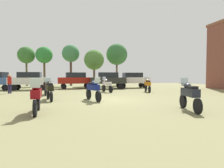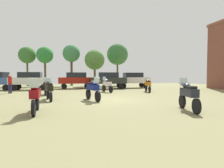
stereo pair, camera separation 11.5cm
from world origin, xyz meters
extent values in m
cube|color=olive|center=(0.00, 0.00, 0.01)|extent=(44.00, 52.00, 0.02)
cylinder|color=black|center=(5.18, 5.93, 0.34)|extent=(0.23, 0.65, 0.64)
cylinder|color=black|center=(4.90, 4.38, 0.34)|extent=(0.23, 0.65, 0.64)
cube|color=#BF6A0C|center=(5.04, 5.15, 0.84)|extent=(0.59, 1.39, 0.36)
ellipsoid|color=#BF6A0C|center=(5.09, 5.45, 1.12)|extent=(0.40, 0.53, 0.24)
cube|color=black|center=(5.00, 4.92, 1.08)|extent=(0.39, 0.60, 0.12)
cube|color=silver|center=(5.15, 5.78, 1.30)|extent=(0.38, 0.21, 0.39)
cylinder|color=#B7B7BC|center=(5.13, 5.68, 1.24)|extent=(0.62, 0.14, 0.04)
cylinder|color=black|center=(3.16, -3.74, 0.35)|extent=(0.25, 0.67, 0.66)
cylinder|color=black|center=(2.86, -5.25, 0.35)|extent=(0.25, 0.67, 0.66)
cube|color=#1D202D|center=(3.01, -4.50, 0.86)|extent=(0.62, 1.36, 0.36)
ellipsoid|color=#1D202D|center=(3.07, -4.21, 1.14)|extent=(0.41, 0.53, 0.24)
cube|color=black|center=(2.96, -4.72, 1.10)|extent=(0.41, 0.61, 0.12)
cube|color=silver|center=(3.13, -3.89, 1.32)|extent=(0.38, 0.22, 0.39)
cylinder|color=#B7B7BC|center=(3.11, -3.98, 1.26)|extent=(0.61, 0.16, 0.04)
cylinder|color=black|center=(0.89, 6.56, 0.35)|extent=(0.30, 0.67, 0.66)
cylinder|color=black|center=(1.31, 5.10, 0.35)|extent=(0.30, 0.67, 0.66)
cube|color=silver|center=(1.10, 5.83, 0.86)|extent=(0.71, 1.34, 0.36)
ellipsoid|color=silver|center=(1.02, 6.11, 1.14)|extent=(0.44, 0.55, 0.24)
cube|color=black|center=(1.16, 5.61, 1.10)|extent=(0.45, 0.62, 0.12)
cube|color=silver|center=(0.93, 6.42, 1.32)|extent=(0.39, 0.25, 0.39)
cylinder|color=#B7B7BC|center=(0.95, 6.33, 1.26)|extent=(0.61, 0.21, 0.04)
cylinder|color=black|center=(-0.68, -0.84, 0.36)|extent=(0.31, 0.69, 0.68)
cylinder|color=black|center=(-1.14, 0.68, 0.36)|extent=(0.31, 0.69, 0.68)
cube|color=navy|center=(-0.91, -0.08, 0.88)|extent=(0.73, 1.40, 0.36)
ellipsoid|color=navy|center=(-0.82, -0.37, 1.16)|extent=(0.44, 0.55, 0.24)
cube|color=black|center=(-0.98, 0.14, 1.12)|extent=(0.45, 0.62, 0.12)
cube|color=silver|center=(-0.73, -0.70, 1.34)|extent=(0.39, 0.25, 0.39)
cylinder|color=#B7B7BC|center=(-0.76, -0.60, 1.28)|extent=(0.60, 0.21, 0.04)
cylinder|color=black|center=(-4.32, 3.46, 0.34)|extent=(0.17, 0.64, 0.63)
cylinder|color=black|center=(-4.43, 5.01, 0.34)|extent=(0.17, 0.64, 0.63)
cube|color=black|center=(-4.38, 4.23, 0.83)|extent=(0.46, 1.35, 0.36)
ellipsoid|color=black|center=(-4.35, 3.93, 1.11)|extent=(0.36, 0.50, 0.24)
cube|color=black|center=(-4.39, 4.46, 1.07)|extent=(0.34, 0.58, 0.12)
cube|color=silver|center=(-4.33, 3.61, 1.29)|extent=(0.37, 0.18, 0.39)
cylinder|color=#B7B7BC|center=(-4.34, 3.70, 1.23)|extent=(0.62, 0.08, 0.04)
cylinder|color=black|center=(-3.64, -4.38, 0.35)|extent=(0.18, 0.67, 0.66)
cylinder|color=black|center=(-3.77, -2.91, 0.35)|extent=(0.18, 0.67, 0.66)
cube|color=maroon|center=(-3.70, -3.64, 0.86)|extent=(0.47, 1.28, 0.36)
ellipsoid|color=maroon|center=(-3.68, -3.92, 1.14)|extent=(0.36, 0.51, 0.24)
cube|color=black|center=(-3.72, -3.42, 1.10)|extent=(0.35, 0.58, 0.12)
cube|color=silver|center=(-3.65, -4.24, 1.32)|extent=(0.37, 0.18, 0.39)
cylinder|color=#B7B7BC|center=(-3.66, -4.14, 1.26)|extent=(0.62, 0.09, 0.04)
cylinder|color=black|center=(-3.86, 1.30, 0.34)|extent=(0.27, 0.64, 0.63)
cylinder|color=black|center=(-3.49, -0.17, 0.34)|extent=(0.27, 0.64, 0.63)
cube|color=black|center=(-3.67, 0.57, 0.83)|extent=(0.67, 1.34, 0.36)
ellipsoid|color=black|center=(-3.74, 0.85, 1.11)|extent=(0.43, 0.54, 0.24)
cube|color=black|center=(-3.62, 0.35, 1.07)|extent=(0.43, 0.62, 0.12)
cube|color=silver|center=(-3.82, 1.16, 1.29)|extent=(0.39, 0.24, 0.39)
cylinder|color=#B7B7BC|center=(-3.80, 1.07, 1.23)|extent=(0.61, 0.19, 0.04)
cylinder|color=black|center=(0.55, 9.86, 0.34)|extent=(0.66, 0.28, 0.64)
cylinder|color=black|center=(0.69, 11.30, 0.34)|extent=(0.66, 0.28, 0.64)
cylinder|color=black|center=(3.46, 9.58, 0.34)|extent=(0.66, 0.28, 0.64)
cylinder|color=black|center=(3.60, 11.01, 0.34)|extent=(0.66, 0.28, 0.64)
cube|color=#242723|center=(2.08, 10.44, 1.03)|extent=(4.46, 2.21, 0.75)
cube|color=black|center=(2.08, 10.44, 1.71)|extent=(2.51, 1.81, 0.61)
cylinder|color=black|center=(4.12, 10.80, 0.34)|extent=(0.64, 0.22, 0.64)
cylinder|color=black|center=(4.12, 12.24, 0.34)|extent=(0.64, 0.22, 0.64)
cylinder|color=black|center=(7.04, 10.81, 0.34)|extent=(0.64, 0.22, 0.64)
cylinder|color=black|center=(7.04, 12.25, 0.34)|extent=(0.64, 0.22, 0.64)
cube|color=white|center=(5.58, 11.52, 1.03)|extent=(4.31, 1.81, 0.75)
cube|color=black|center=(5.58, 11.52, 1.71)|extent=(2.37, 1.59, 0.61)
cylinder|color=black|center=(-9.31, 9.91, 0.34)|extent=(0.67, 0.31, 0.64)
cylinder|color=black|center=(-9.10, 11.34, 0.34)|extent=(0.67, 0.31, 0.64)
cylinder|color=black|center=(-8.38, 9.79, 0.34)|extent=(0.64, 0.22, 0.64)
cylinder|color=black|center=(-8.39, 11.23, 0.34)|extent=(0.64, 0.22, 0.64)
cylinder|color=black|center=(-5.46, 9.80, 0.34)|extent=(0.64, 0.22, 0.64)
cylinder|color=black|center=(-5.47, 11.24, 0.34)|extent=(0.64, 0.22, 0.64)
cube|color=silver|center=(-6.92, 10.52, 1.03)|extent=(4.31, 1.82, 0.75)
cube|color=black|center=(-6.92, 10.52, 1.71)|extent=(2.37, 1.59, 0.61)
cylinder|color=black|center=(-3.22, 10.86, 0.34)|extent=(0.66, 0.27, 0.64)
cylinder|color=black|center=(-3.34, 12.29, 0.34)|extent=(0.66, 0.27, 0.64)
cylinder|color=black|center=(-0.31, 11.11, 0.34)|extent=(0.66, 0.27, 0.64)
cylinder|color=black|center=(-0.43, 12.54, 0.34)|extent=(0.66, 0.27, 0.64)
cube|color=maroon|center=(-1.82, 11.70, 1.03)|extent=(4.44, 2.16, 0.75)
cube|color=black|center=(-1.82, 11.70, 1.71)|extent=(2.49, 1.78, 0.61)
cylinder|color=#28244B|center=(-7.84, 6.30, 0.44)|extent=(0.14, 0.14, 0.84)
cylinder|color=#28244B|center=(-7.67, 6.28, 0.44)|extent=(0.14, 0.14, 0.84)
cylinder|color=#AB1B16|center=(-7.76, 6.29, 1.19)|extent=(0.36, 0.36, 0.66)
sphere|color=tan|center=(-7.76, 6.29, 1.64)|extent=(0.23, 0.23, 0.23)
cylinder|color=brown|center=(1.17, 17.48, 1.73)|extent=(0.34, 0.34, 3.41)
sphere|color=#4D8138|center=(1.17, 17.48, 4.14)|extent=(3.17, 3.17, 3.17)
cylinder|color=#4E4C2A|center=(-9.15, 18.97, 2.13)|extent=(0.28, 0.28, 4.22)
sphere|color=#386E2F|center=(-9.15, 18.97, 4.82)|extent=(2.58, 2.58, 2.58)
cylinder|color=#51382D|center=(-2.43, 18.52, 2.29)|extent=(0.37, 0.37, 4.55)
sphere|color=#3D7E4B|center=(-2.43, 18.52, 5.18)|extent=(2.75, 2.75, 2.75)
cylinder|color=#4D3F24|center=(-6.45, 18.47, 2.14)|extent=(0.31, 0.31, 4.24)
sphere|color=#2E7F35|center=(-6.45, 18.47, 4.83)|extent=(2.56, 2.56, 2.56)
cylinder|color=brown|center=(5.18, 18.75, 2.23)|extent=(0.29, 0.29, 4.41)
sphere|color=#346C36|center=(5.18, 18.75, 5.24)|extent=(3.57, 3.57, 3.57)
camera|label=1|loc=(-2.21, -11.99, 1.61)|focal=29.82mm
camera|label=2|loc=(-2.10, -12.01, 1.61)|focal=29.82mm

